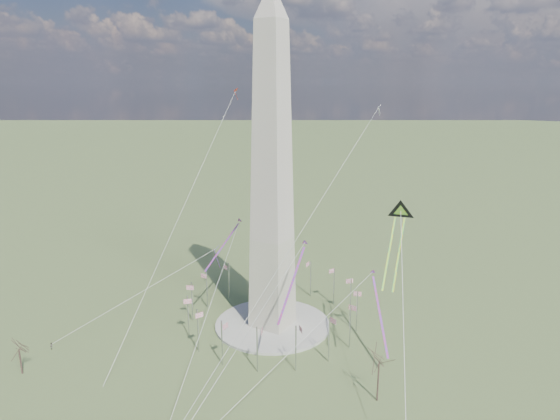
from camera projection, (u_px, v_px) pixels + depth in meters
The scene contains 14 objects.
ground at pixel (273, 325), 156.84m from camera, with size 2000.00×2000.00×0.00m, color #3D5329.
plaza at pixel (273, 324), 156.74m from camera, with size 36.00×36.00×0.80m, color #A4A396.
washington_monument at pixel (272, 175), 144.89m from camera, with size 15.56×15.56×100.00m.
flagpole_ring at pixel (273, 304), 155.03m from camera, with size 54.40×54.40×13.00m.
tree_near at pixel (379, 360), 117.35m from camera, with size 8.62×8.62×15.08m.
tree_far at pixel (19, 349), 129.35m from camera, with size 5.73×5.73×10.03m.
person_west at pixel (52, 346), 142.86m from camera, with size 0.96×0.75×1.97m, color gray.
kite_delta_black at pixel (400, 216), 130.56m from camera, with size 9.45×22.31×18.19m.
kite_diamond_purple at pixel (217, 251), 175.11m from camera, with size 1.97×2.94×8.93m.
kite_streamer_left at pixel (296, 269), 133.29m from camera, with size 5.54×22.42×15.51m.
kite_streamer_mid at pixel (227, 239), 160.23m from camera, with size 1.77×18.77×12.89m.
kite_streamer_right at pixel (377, 300), 141.68m from camera, with size 13.58×20.62×16.11m.
kite_small_red at pixel (236, 91), 188.69m from camera, with size 1.27×2.02×4.50m.
kite_small_white at pixel (379, 108), 175.48m from camera, with size 1.25×1.47×3.93m.
Camera 1 is at (74.69, -121.77, 74.31)m, focal length 32.00 mm.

